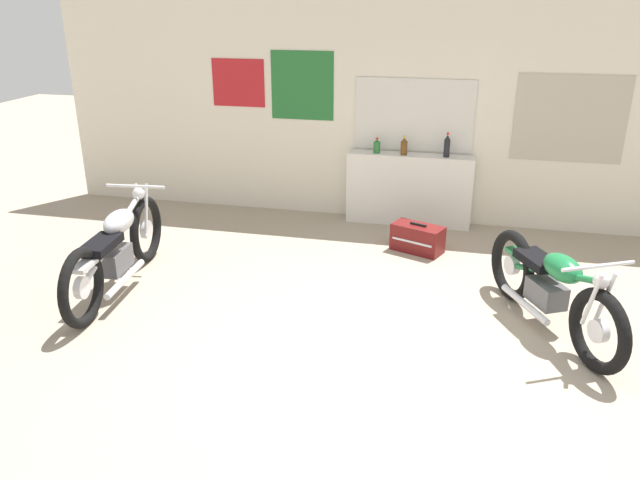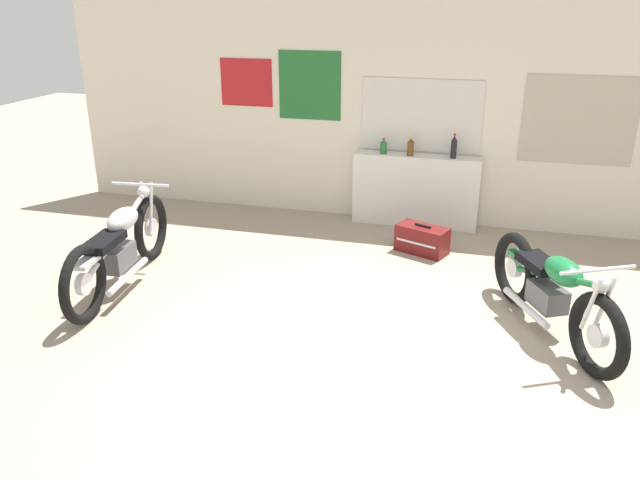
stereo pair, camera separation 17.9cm
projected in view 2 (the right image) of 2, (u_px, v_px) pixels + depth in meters
ground_plane at (387, 363)px, 5.12m from camera, size 24.00×24.00×0.00m
wall_back at (438, 115)px, 7.77m from camera, size 10.00×0.07×2.80m
sill_counter at (416, 190)px, 8.00m from camera, size 1.60×0.28×0.92m
bottle_leftmost at (384, 147)px, 7.89m from camera, size 0.09×0.09×0.19m
bottle_left_center at (411, 147)px, 7.78m from camera, size 0.08×0.08×0.24m
bottle_center at (454, 147)px, 7.65m from camera, size 0.07×0.07×0.30m
motorcycle_silver at (120, 246)px, 6.29m from camera, size 0.64×2.22×0.93m
motorcycle_green at (552, 291)px, 5.41m from camera, size 1.04×1.83×0.87m
hard_case_darkred at (422, 240)px, 7.22m from camera, size 0.65×0.48×0.34m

